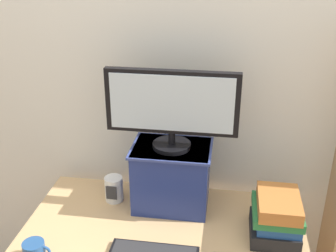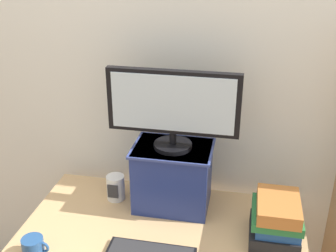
# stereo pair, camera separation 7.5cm
# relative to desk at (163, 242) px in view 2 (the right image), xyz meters

# --- Properties ---
(back_wall) EXTENTS (7.00, 0.08, 2.60)m
(back_wall) POSITION_rel_desk_xyz_m (0.00, 0.47, 0.67)
(back_wall) COLOR silver
(back_wall) RESTS_ON ground_plane
(desk) EXTENTS (1.27, 0.71, 0.71)m
(desk) POSITION_rel_desk_xyz_m (0.00, 0.00, 0.00)
(desk) COLOR tan
(desk) RESTS_ON ground_plane
(riser_box) EXTENTS (0.37, 0.27, 0.32)m
(riser_box) POSITION_rel_desk_xyz_m (0.01, 0.19, 0.24)
(riser_box) COLOR navy
(riser_box) RESTS_ON desk
(computer_monitor) EXTENTS (0.60, 0.18, 0.37)m
(computer_monitor) POSITION_rel_desk_xyz_m (0.01, 0.19, 0.60)
(computer_monitor) COLOR black
(computer_monitor) RESTS_ON riser_box
(book_stack) EXTENTS (0.21, 0.25, 0.21)m
(book_stack) POSITION_rel_desk_xyz_m (0.49, 0.02, 0.18)
(book_stack) COLOR black
(book_stack) RESTS_ON desk
(coffee_mug) EXTENTS (0.12, 0.09, 0.08)m
(coffee_mug) POSITION_rel_desk_xyz_m (-0.49, -0.27, 0.12)
(coffee_mug) COLOR #234C84
(coffee_mug) RESTS_ON desk
(desk_speaker) EXTENTS (0.09, 0.09, 0.13)m
(desk_speaker) POSITION_rel_desk_xyz_m (-0.28, 0.18, 0.14)
(desk_speaker) COLOR silver
(desk_speaker) RESTS_ON desk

